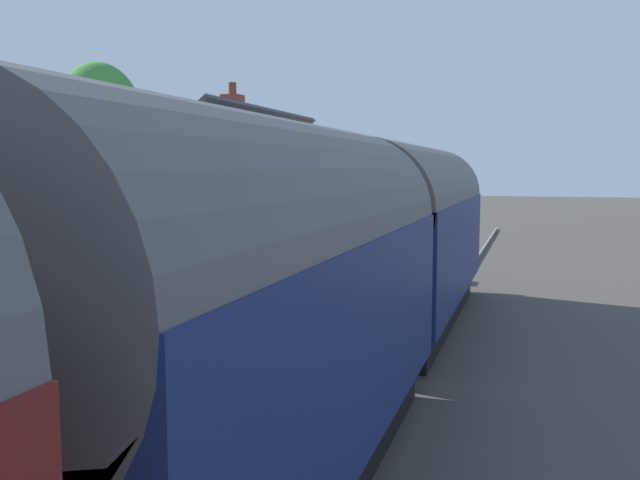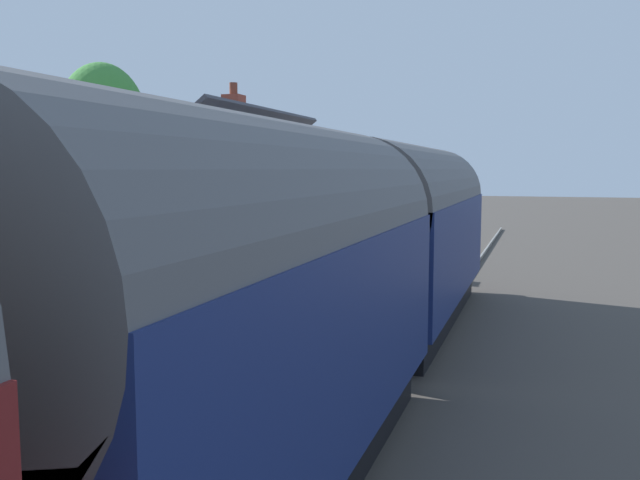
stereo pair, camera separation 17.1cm
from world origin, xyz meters
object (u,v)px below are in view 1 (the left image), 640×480
bench_platform_end (147,292)px  station_sign_board (372,216)px  planter_edge_near (275,238)px  tree_distant (159,142)px  planter_bench_right (337,247)px  lamp_post_platform (87,198)px  bench_by_lamp (348,226)px  planter_edge_far (13,293)px  train (260,305)px  station_building (210,212)px  tree_far_left (100,120)px

bench_platform_end → station_sign_board: size_ratio=0.90×
planter_edge_near → tree_distant: bearing=79.1°
planter_bench_right → lamp_post_platform: lamp_post_platform is taller
bench_by_lamp → planter_bench_right: bench_by_lamp is taller
lamp_post_platform → planter_edge_far: bearing=51.8°
train → station_sign_board: train is taller
station_building → bench_by_lamp: bearing=-7.4°
bench_by_lamp → tree_distant: tree_distant is taller
planter_bench_right → planter_edge_near: bearing=53.4°
planter_edge_near → lamp_post_platform: bearing=-167.5°
train → bench_by_lamp: size_ratio=19.87×
train → lamp_post_platform: lamp_post_platform is taller
planter_edge_near → tree_far_left: 10.92m
station_building → planter_edge_far: station_building is taller
bench_by_lamp → tree_distant: 8.34m
lamp_post_platform → bench_by_lamp: bearing=5.6°
train → planter_edge_near: (15.12, 5.84, -0.91)m
planter_edge_near → tree_far_left: bearing=71.7°
planter_edge_near → bench_by_lamp: bearing=-15.0°
station_building → lamp_post_platform: bearing=-161.6°
station_sign_board → tree_distant: bearing=89.9°
tree_distant → bench_by_lamp: bearing=-59.3°
bench_platform_end → planter_edge_near: size_ratio=1.88×
planter_bench_right → planter_edge_far: size_ratio=0.78×
station_building → planter_edge_far: (-5.88, 1.59, -1.36)m
tree_distant → bench_platform_end: bearing=-149.9°
train → bench_platform_end: train is taller
bench_platform_end → tree_far_left: size_ratio=0.17×
station_building → tree_distant: (6.01, 5.26, 2.25)m
planter_edge_near → station_sign_board: 3.52m
planter_bench_right → planter_edge_far: planter_bench_right is taller
bench_platform_end → tree_distant: (11.87, 6.88, 3.41)m
planter_bench_right → planter_edge_near: planter_bench_right is taller
bench_platform_end → lamp_post_platform: 4.57m
planter_edge_near → station_sign_board: bearing=-73.1°
station_building → station_sign_board: station_building is taller
station_building → bench_platform_end: 6.19m
bench_by_lamp → tree_distant: (-3.89, 6.54, 3.41)m
bench_platform_end → tree_distant: size_ratio=0.22×
tree_far_left → lamp_post_platform: bearing=-144.5°
station_building → bench_platform_end: size_ratio=5.26×
planter_edge_far → train: bearing=-119.8°
bench_platform_end → train: bearing=-135.4°
bench_by_lamp → lamp_post_platform: (-19.56, -1.92, 1.99)m
bench_platform_end → lamp_post_platform: lamp_post_platform is taller
station_building → bench_platform_end: (-5.86, -1.62, -1.16)m
planter_edge_far → station_sign_board: 12.87m
bench_platform_end → tree_far_left: tree_far_left is taller
train → tree_far_left: tree_far_left is taller
planter_edge_near → station_sign_board: (1.00, -3.29, 0.78)m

